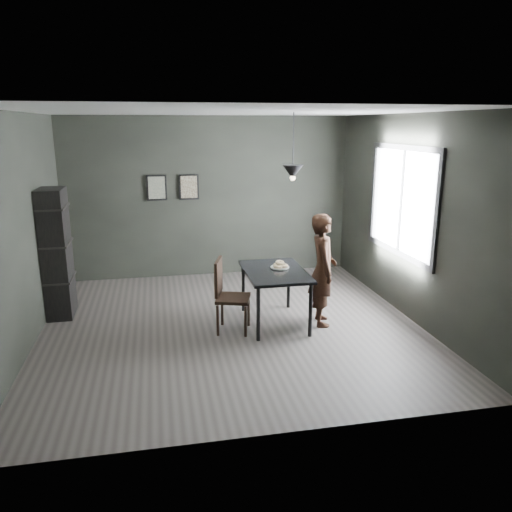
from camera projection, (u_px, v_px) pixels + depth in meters
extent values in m
plane|color=#36312E|center=(232.00, 326.00, 6.77)|extent=(5.00, 5.00, 0.00)
cube|color=black|center=(209.00, 198.00, 8.78)|extent=(5.00, 0.10, 2.80)
cube|color=silver|center=(229.00, 111.00, 6.06)|extent=(5.00, 5.00, 0.02)
cube|color=white|center=(402.00, 201.00, 7.03)|extent=(0.02, 1.80, 1.40)
cube|color=black|center=(401.00, 201.00, 7.02)|extent=(0.04, 1.96, 1.56)
cube|color=black|center=(275.00, 272.00, 6.70)|extent=(0.80, 1.20, 0.04)
cylinder|color=black|center=(258.00, 314.00, 6.22)|extent=(0.05, 0.05, 0.71)
cylinder|color=black|center=(310.00, 310.00, 6.35)|extent=(0.05, 0.05, 0.71)
cylinder|color=black|center=(243.00, 287.00, 7.24)|extent=(0.05, 0.05, 0.71)
cylinder|color=black|center=(289.00, 285.00, 7.37)|extent=(0.05, 0.05, 0.71)
cylinder|color=white|center=(280.00, 268.00, 6.80)|extent=(0.23, 0.23, 0.01)
torus|color=#F3E8BD|center=(284.00, 266.00, 6.79)|extent=(0.13, 0.13, 0.05)
torus|color=#F3E8BD|center=(278.00, 265.00, 6.83)|extent=(0.13, 0.13, 0.05)
torus|color=#F3E8BD|center=(278.00, 267.00, 6.75)|extent=(0.13, 0.13, 0.05)
torus|color=#F3E8BD|center=(280.00, 263.00, 6.78)|extent=(0.14, 0.14, 0.06)
imported|color=black|center=(323.00, 270.00, 6.69)|extent=(0.46, 0.61, 1.52)
cube|color=black|center=(233.00, 298.00, 6.50)|extent=(0.52, 0.52, 0.04)
cube|color=black|center=(218.00, 277.00, 6.45)|extent=(0.16, 0.41, 0.46)
cylinder|color=black|center=(218.00, 321.00, 6.41)|extent=(0.04, 0.04, 0.41)
cylinder|color=black|center=(246.00, 322.00, 6.38)|extent=(0.04, 0.04, 0.41)
cylinder|color=black|center=(222.00, 311.00, 6.76)|extent=(0.04, 0.04, 0.41)
cylinder|color=black|center=(249.00, 311.00, 6.72)|extent=(0.04, 0.04, 0.41)
cube|color=black|center=(57.00, 253.00, 6.95)|extent=(0.35, 0.61, 1.81)
cylinder|color=black|center=(293.00, 142.00, 6.41)|extent=(0.01, 0.01, 0.75)
cone|color=black|center=(293.00, 172.00, 6.51)|extent=(0.28, 0.28, 0.18)
sphere|color=#FFE0B2|center=(293.00, 178.00, 6.53)|extent=(0.07, 0.07, 0.07)
cube|color=black|center=(157.00, 188.00, 8.53)|extent=(0.34, 0.03, 0.44)
cube|color=#3E5746|center=(157.00, 188.00, 8.51)|extent=(0.28, 0.01, 0.38)
cube|color=black|center=(189.00, 187.00, 8.64)|extent=(0.34, 0.03, 0.44)
cube|color=#4F3E2D|center=(189.00, 187.00, 8.62)|extent=(0.28, 0.01, 0.38)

